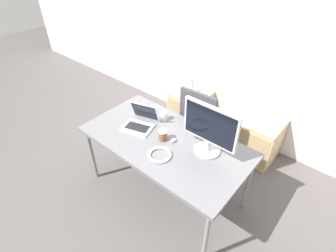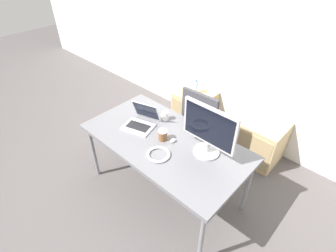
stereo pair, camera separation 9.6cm
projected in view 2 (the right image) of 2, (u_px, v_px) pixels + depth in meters
ground_plane at (165, 190)px, 3.04m from camera, size 14.00×14.00×0.00m
wall_back at (251, 46)px, 3.12m from camera, size 10.00×0.05×2.60m
desk at (165, 144)px, 2.61m from camera, size 1.67×0.88×0.76m
office_chair at (205, 135)px, 3.21m from camera, size 0.56×0.57×1.07m
cabinet_left at (194, 109)px, 3.89m from camera, size 0.50×0.49×0.55m
cabinet_right at (261, 141)px, 3.31m from camera, size 0.50×0.49×0.55m
water_bottle at (196, 87)px, 3.67m from camera, size 0.07×0.07×0.20m
laptop_center at (141, 121)px, 2.74m from camera, size 0.36×0.39×0.24m
monitor at (209, 131)px, 2.28m from camera, size 0.54×0.24×0.50m
mouse at (173, 141)px, 2.55m from camera, size 0.04×0.07×0.03m
coffee_cup_white at (165, 116)px, 2.83m from camera, size 0.07×0.07×0.10m
coffee_cup_brown at (163, 135)px, 2.55m from camera, size 0.09×0.09×0.11m
cable_coil at (159, 154)px, 2.40m from camera, size 0.22×0.22×0.02m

